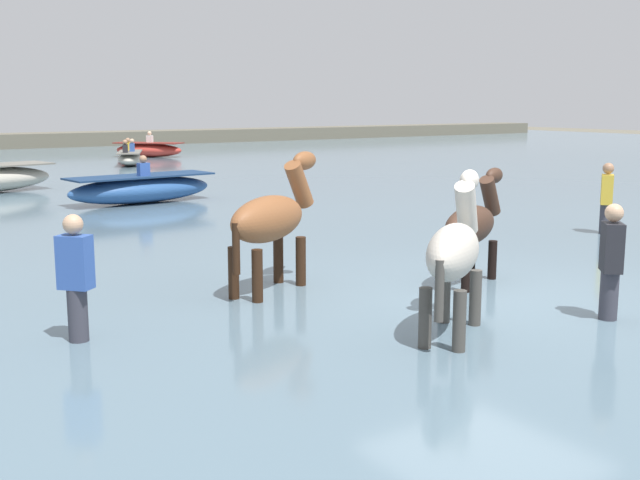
{
  "coord_description": "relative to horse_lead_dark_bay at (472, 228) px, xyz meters",
  "views": [
    {
      "loc": [
        -7.09,
        -6.8,
        2.72
      ],
      "look_at": [
        -1.12,
        2.12,
        0.84
      ],
      "focal_mm": 44.49,
      "sensor_mm": 36.0,
      "label": 1
    }
  ],
  "objects": [
    {
      "name": "horse_flank_pinto",
      "position": [
        -1.83,
        -1.6,
        0.1
      ],
      "size": [
        1.65,
        1.34,
        1.98
      ],
      "color": "beige",
      "rests_on": "ground"
    },
    {
      "name": "water_surface",
      "position": [
        -0.29,
        9.36,
        -0.91
      ],
      "size": [
        90.0,
        90.0,
        0.34
      ],
      "primitive_type": "cube",
      "color": "slate",
      "rests_on": "ground"
    },
    {
      "name": "boat_near_port",
      "position": [
        -0.52,
        10.47,
        -0.41
      ],
      "size": [
        3.71,
        1.5,
        1.14
      ],
      "color": "#28518E",
      "rests_on": "water_surface"
    },
    {
      "name": "person_onlooker_right",
      "position": [
        4.86,
        1.53,
        -0.21
      ],
      "size": [
        0.37,
        0.36,
        1.63
      ],
      "color": "#383842",
      "rests_on": "ground"
    },
    {
      "name": "person_onlooker_left",
      "position": [
        -0.01,
        -2.15,
        -0.21
      ],
      "size": [
        0.36,
        0.37,
        1.63
      ],
      "color": "#383842",
      "rests_on": "ground"
    },
    {
      "name": "person_wading_close",
      "position": [
        -5.13,
        0.3,
        -0.21
      ],
      "size": [
        0.36,
        0.37,
        1.63
      ],
      "color": "#383842",
      "rests_on": "ground"
    },
    {
      "name": "horse_lead_dark_bay",
      "position": [
        0.0,
        0.0,
        0.0
      ],
      "size": [
        1.65,
        0.93,
        1.82
      ],
      "color": "#382319",
      "rests_on": "ground"
    },
    {
      "name": "ground_plane",
      "position": [
        -0.29,
        -0.64,
        -1.08
      ],
      "size": [
        120.0,
        120.0,
        0.0
      ],
      "primitive_type": "plane",
      "color": "#666051"
    },
    {
      "name": "boat_far_offshore",
      "position": [
        3.31,
        21.46,
        -0.46
      ],
      "size": [
        1.85,
        2.76,
        1.0
      ],
      "color": "#B2AD9E",
      "rests_on": "water_surface"
    },
    {
      "name": "boat_distant_west",
      "position": [
        5.59,
        25.3,
        -0.42
      ],
      "size": [
        2.8,
        3.0,
        1.1
      ],
      "color": "#BC382D",
      "rests_on": "water_surface"
    },
    {
      "name": "horse_trailing_chestnut",
      "position": [
        -2.41,
        1.09,
        0.14
      ],
      "size": [
        1.84,
        1.16,
        2.06
      ],
      "color": "brown",
      "rests_on": "ground"
    }
  ]
}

